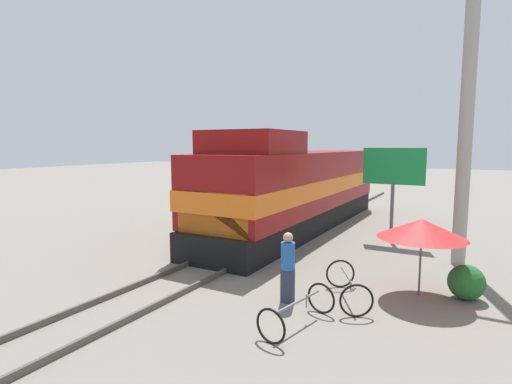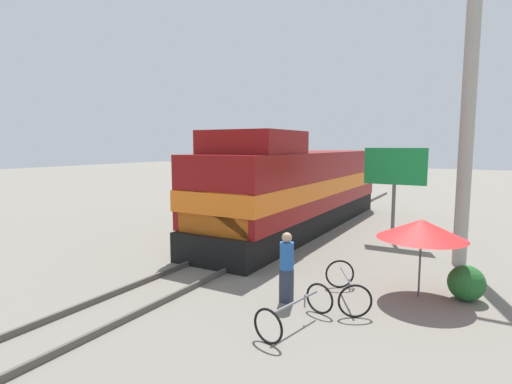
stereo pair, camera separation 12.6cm
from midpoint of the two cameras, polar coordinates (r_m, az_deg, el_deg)
The scene contains 11 objects.
ground_plane at distance 14.28m, azimuth -1.76°, elevation -8.78°, with size 120.00×120.00×0.00m, color slate.
rail_near at distance 14.64m, azimuth -4.18°, elevation -8.10°, with size 0.08×41.06×0.15m, color #4C4742.
rail_far at distance 13.91m, azimuth 0.79°, elevation -8.87°, with size 0.08×41.06×0.15m, color #4C4742.
locomotive at distance 18.13m, azimuth 6.16°, elevation 0.56°, with size 3.17×14.58×4.33m.
utility_pole at distance 14.13m, azimuth 28.36°, elevation 11.77°, with size 1.80×0.42×10.39m.
vendor_umbrella at distance 10.80m, azimuth 22.88°, elevation -4.89°, with size 2.17×2.17×1.98m.
billboard_sign at distance 16.52m, azimuth 19.43°, elevation 2.79°, with size 2.37×0.12×3.71m.
shrub_cluster at distance 11.36m, azimuth 28.13°, elevation -11.39°, with size 0.87×0.87×0.87m, color #236028.
person_bystander at distance 9.81m, azimuth 4.77°, elevation -10.31°, with size 0.34×0.34×1.74m.
bicycle at distance 10.26m, azimuth 13.18°, elevation -12.93°, with size 1.58×2.06×0.77m.
bicycle_spare at distance 8.75m, azimuth 6.17°, elevation -16.50°, with size 1.06×2.00×0.71m.
Camera 2 is at (7.26, -11.70, 3.81)m, focal length 28.00 mm.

